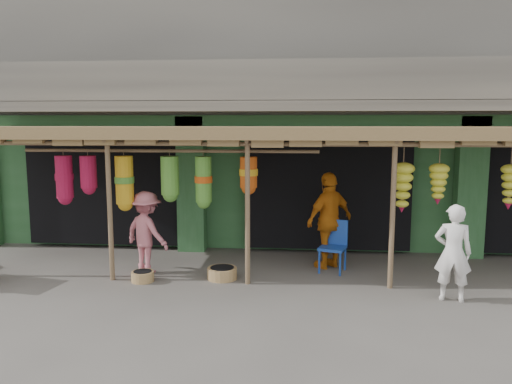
# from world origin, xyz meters

# --- Properties ---
(ground) EXTENTS (80.00, 80.00, 0.00)m
(ground) POSITION_xyz_m (0.00, 0.00, 0.00)
(ground) COLOR #514C47
(ground) RESTS_ON ground
(building) EXTENTS (16.40, 6.80, 7.00)m
(building) POSITION_xyz_m (-0.00, 4.87, 3.37)
(building) COLOR gray
(building) RESTS_ON ground
(awning) EXTENTS (14.00, 2.70, 2.79)m
(awning) POSITION_xyz_m (-0.16, 0.80, 2.58)
(awning) COLOR brown
(awning) RESTS_ON ground
(blue_chair) EXTENTS (0.60, 0.60, 0.99)m
(blue_chair) POSITION_xyz_m (0.08, 0.75, 0.55)
(blue_chair) COLOR #163B94
(blue_chair) RESTS_ON ground
(basket_mid) EXTENTS (0.72, 0.72, 0.21)m
(basket_mid) POSITION_xyz_m (-2.00, 0.04, 0.11)
(basket_mid) COLOR brown
(basket_mid) RESTS_ON ground
(basket_right) EXTENTS (0.44, 0.44, 0.19)m
(basket_right) POSITION_xyz_m (-3.42, -0.24, 0.09)
(basket_right) COLOR #9D7F49
(basket_right) RESTS_ON ground
(person_front) EXTENTS (0.64, 0.48, 1.58)m
(person_front) POSITION_xyz_m (1.88, -0.73, 0.79)
(person_front) COLOR white
(person_front) RESTS_ON ground
(person_vendor) EXTENTS (1.15, 1.08, 1.91)m
(person_vendor) POSITION_xyz_m (0.00, 0.98, 0.95)
(person_vendor) COLOR #C66912
(person_vendor) RESTS_ON ground
(person_shopper) EXTENTS (1.17, 1.02, 1.57)m
(person_shopper) POSITION_xyz_m (-3.50, 0.32, 0.79)
(person_shopper) COLOR #C06670
(person_shopper) RESTS_ON ground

